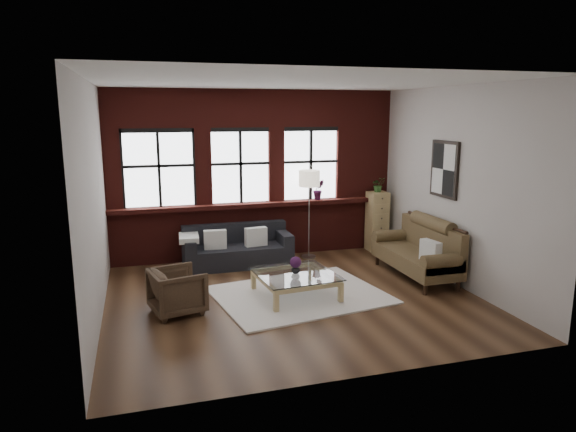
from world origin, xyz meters
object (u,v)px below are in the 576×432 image
object	(u,v)px
drawer_chest	(377,221)
armchair	(177,291)
dark_sofa	(238,247)
vintage_settee	(416,248)
vase	(296,269)
coffee_table	(296,285)
floor_lamp	(309,211)

from	to	relation	value
drawer_chest	armchair	bearing A→B (deg)	-151.36
dark_sofa	vintage_settee	world-z (taller)	vintage_settee
armchair	vase	size ratio (longest dim) A/B	5.03
dark_sofa	vintage_settee	bearing A→B (deg)	-28.67
armchair	vase	xyz separation A→B (m)	(1.78, 0.16, 0.12)
coffee_table	drawer_chest	bearing A→B (deg)	41.63
vase	coffee_table	bearing A→B (deg)	-63.43
vintage_settee	armchair	world-z (taller)	vintage_settee
vintage_settee	floor_lamp	distance (m)	2.19
floor_lamp	coffee_table	bearing A→B (deg)	-113.86
armchair	coffee_table	xyz separation A→B (m)	(1.78, 0.16, -0.14)
vase	drawer_chest	size ratio (longest dim) A/B	0.12
coffee_table	vase	world-z (taller)	vase
dark_sofa	floor_lamp	distance (m)	1.54
vase	floor_lamp	bearing A→B (deg)	66.14
vintage_settee	drawer_chest	xyz separation A→B (m)	(0.14, 1.78, 0.09)
coffee_table	vase	xyz separation A→B (m)	(-0.00, 0.00, 0.26)
dark_sofa	vintage_settee	size ratio (longest dim) A/B	1.02
armchair	coffee_table	bearing A→B (deg)	-98.78
coffee_table	floor_lamp	size ratio (longest dim) A/B	0.62
vintage_settee	vase	distance (m)	2.27
armchair	drawer_chest	size ratio (longest dim) A/B	0.59
armchair	vase	world-z (taller)	armchair
dark_sofa	coffee_table	xyz separation A→B (m)	(0.54, -1.87, -0.17)
dark_sofa	floor_lamp	bearing A→B (deg)	5.57
dark_sofa	armchair	distance (m)	2.37
vintage_settee	coffee_table	xyz separation A→B (m)	(-2.25, -0.34, -0.33)
dark_sofa	vase	xyz separation A→B (m)	(0.54, -1.87, 0.09)
coffee_table	drawer_chest	world-z (taller)	drawer_chest
armchair	drawer_chest	xyz separation A→B (m)	(4.17, 2.28, 0.28)
armchair	vase	distance (m)	1.79
dark_sofa	drawer_chest	xyz separation A→B (m)	(2.93, 0.26, 0.25)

